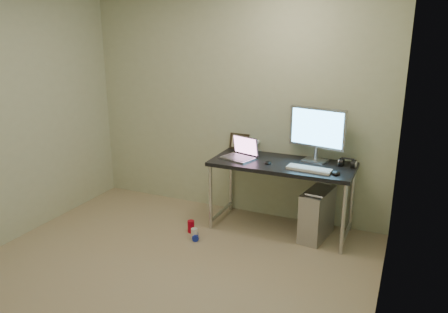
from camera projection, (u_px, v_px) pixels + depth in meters
floor at (154, 284)px, 3.69m from camera, size 3.50×3.50×0.00m
wall_back at (234, 105)px, 4.87m from camera, size 3.50×0.02×2.50m
wall_right at (390, 169)px, 2.66m from camera, size 0.02×3.50×2.50m
desk at (282, 170)px, 4.50m from camera, size 1.46×0.64×0.75m
tower_computer at (317, 214)px, 4.44m from camera, size 0.29×0.52×0.54m
cable_a at (319, 191)px, 4.68m from camera, size 0.01×0.16×0.69m
cable_b at (327, 194)px, 4.63m from camera, size 0.02×0.11×0.71m
can_red at (191, 226)px, 4.60m from camera, size 0.09×0.09×0.13m
can_white at (194, 234)px, 4.44m from camera, size 0.09×0.09×0.12m
can_blue at (195, 236)px, 4.45m from camera, size 0.12×0.14×0.07m
laptop at (241, 153)px, 4.62m from camera, size 0.39×0.35×0.23m
monitor at (317, 130)px, 4.42m from camera, size 0.59×0.22×0.56m
keyboard at (309, 169)px, 4.23m from camera, size 0.44×0.17×0.03m
mouse_right at (336, 172)px, 4.11m from camera, size 0.10×0.14×0.04m
mouse_left at (268, 162)px, 4.44m from camera, size 0.08×0.11×0.04m
headphones at (347, 164)px, 4.34m from camera, size 0.17×0.10×0.11m
picture_frame at (239, 142)px, 4.93m from camera, size 0.23×0.07×0.18m
webcam at (257, 143)px, 4.84m from camera, size 0.05×0.04×0.13m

